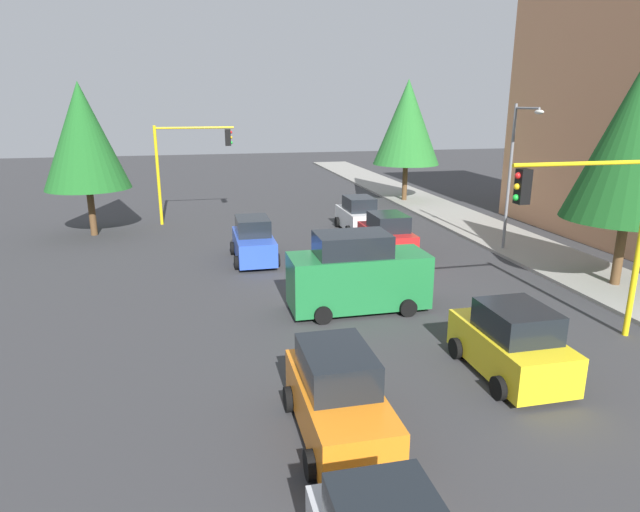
{
  "coord_description": "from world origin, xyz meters",
  "views": [
    {
      "loc": [
        19.23,
        -5.38,
        7.04
      ],
      "look_at": [
        -0.91,
        -0.76,
        1.2
      ],
      "focal_mm": 30.54,
      "sensor_mm": 36.0,
      "label": 1
    }
  ],
  "objects": [
    {
      "name": "ground_plane",
      "position": [
        0.0,
        0.0,
        0.0
      ],
      "size": [
        120.0,
        120.0,
        0.0
      ],
      "primitive_type": "plane",
      "color": "#353538"
    },
    {
      "name": "sidewalk_kerb",
      "position": [
        -5.0,
        10.5,
        0.07
      ],
      "size": [
        80.0,
        4.0,
        0.15
      ],
      "primitive_type": "cube",
      "color": "gray",
      "rests_on": "ground"
    },
    {
      "name": "traffic_signal_near_left",
      "position": [
        6.0,
        5.68,
        3.94
      ],
      "size": [
        0.36,
        4.59,
        5.56
      ],
      "color": "yellow",
      "rests_on": "ground"
    },
    {
      "name": "traffic_signal_far_right",
      "position": [
        -14.0,
        -5.71,
        4.08
      ],
      "size": [
        0.36,
        4.59,
        5.78
      ],
      "color": "yellow",
      "rests_on": "ground"
    },
    {
      "name": "street_lamp_curbside",
      "position": [
        -3.61,
        9.2,
        4.35
      ],
      "size": [
        2.15,
        0.28,
        7.0
      ],
      "color": "slate",
      "rests_on": "ground"
    },
    {
      "name": "tree_opposite_side",
      "position": [
        -12.0,
        -11.0,
        5.33
      ],
      "size": [
        4.44,
        4.44,
        8.12
      ],
      "color": "brown",
      "rests_on": "ground"
    },
    {
      "name": "tree_roadside_near",
      "position": [
        2.0,
        10.5,
        5.72
      ],
      "size": [
        4.75,
        4.75,
        8.7
      ],
      "color": "brown",
      "rests_on": "ground"
    },
    {
      "name": "tree_roadside_far",
      "position": [
        -18.0,
        9.5,
        5.68
      ],
      "size": [
        4.72,
        4.72,
        8.64
      ],
      "color": "brown",
      "rests_on": "ground"
    },
    {
      "name": "delivery_van_green",
      "position": [
        2.0,
        -0.1,
        1.28
      ],
      "size": [
        2.22,
        4.8,
        2.77
      ],
      "color": "#1E7238",
      "rests_on": "ground"
    },
    {
      "name": "car_red",
      "position": [
        -4.78,
        3.42,
        0.9
      ],
      "size": [
        3.92,
        2.07,
        1.98
      ],
      "color": "red",
      "rests_on": "ground"
    },
    {
      "name": "car_yellow",
      "position": [
        7.47,
        2.52,
        0.9
      ],
      "size": [
        3.71,
        2.11,
        1.98
      ],
      "color": "yellow",
      "rests_on": "ground"
    },
    {
      "name": "car_orange",
      "position": [
        9.13,
        -2.67,
        0.9
      ],
      "size": [
        4.0,
        1.96,
        1.98
      ],
      "color": "orange",
      "rests_on": "ground"
    },
    {
      "name": "car_blue",
      "position": [
        -5.08,
        -2.95,
        0.9
      ],
      "size": [
        4.02,
        1.98,
        1.98
      ],
      "color": "blue",
      "rests_on": "ground"
    },
    {
      "name": "car_white",
      "position": [
        -9.69,
        3.47,
        0.9
      ],
      "size": [
        3.8,
        2.0,
        1.98
      ],
      "color": "white",
      "rests_on": "ground"
    }
  ]
}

